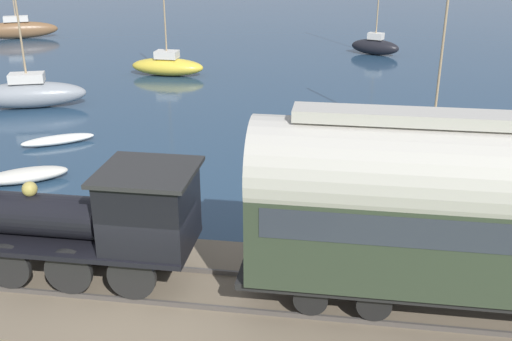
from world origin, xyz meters
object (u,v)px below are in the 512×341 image
sailboat_navy (432,135)px  sailboat_black (375,45)px  steam_locomotive (99,216)px  rowboat_near_shore (340,199)px  sailboat_gray (29,94)px  passenger_coach (500,209)px  rowboat_off_pier (58,140)px  sailboat_brown (17,29)px  rowboat_far_out (26,175)px  sailboat_yellow (167,66)px

sailboat_navy → sailboat_black: bearing=32.2°
steam_locomotive → rowboat_near_shore: size_ratio=2.65×
sailboat_gray → passenger_coach: bearing=-148.6°
sailboat_black → rowboat_near_shore: 25.93m
rowboat_off_pier → sailboat_brown: bearing=-1.8°
steam_locomotive → rowboat_far_out: bearing=40.9°
rowboat_near_shore → rowboat_off_pier: bearing=25.6°
sailboat_navy → sailboat_gray: (3.34, 19.33, 0.12)m
sailboat_brown → rowboat_near_shore: 39.15m
rowboat_far_out → steam_locomotive: bearing=-170.4°
rowboat_far_out → rowboat_off_pier: size_ratio=1.03×
sailboat_yellow → sailboat_navy: (-11.36, -14.51, -0.01)m
sailboat_black → rowboat_far_out: size_ratio=2.79×
sailboat_navy → rowboat_off_pier: bearing=123.8°
sailboat_gray → sailboat_black: size_ratio=0.74×
sailboat_yellow → sailboat_gray: size_ratio=0.96×
sailboat_yellow → sailboat_gray: 9.36m
sailboat_brown → sailboat_yellow: bearing=-151.0°
sailboat_yellow → sailboat_black: 15.46m
sailboat_navy → rowboat_far_out: sailboat_navy is taller
sailboat_navy → sailboat_black: sailboat_navy is taller
passenger_coach → rowboat_near_shore: passenger_coach is taller
sailboat_gray → sailboat_brown: 22.19m
sailboat_gray → rowboat_far_out: size_ratio=2.08×
sailboat_gray → rowboat_far_out: bearing=-172.3°
sailboat_yellow → sailboat_black: sailboat_black is taller
sailboat_brown → rowboat_off_pier: 28.53m
steam_locomotive → rowboat_near_shore: (6.24, -5.51, -2.03)m
sailboat_yellow → sailboat_brown: (11.13, 16.04, 0.17)m
rowboat_far_out → rowboat_off_pier: rowboat_far_out is taller
sailboat_black → sailboat_brown: (2.53, 28.89, 0.11)m
sailboat_gray → rowboat_far_out: sailboat_gray is taller
sailboat_brown → rowboat_off_pier: (-24.19, -15.13, -0.58)m
rowboat_far_out → rowboat_near_shore: 11.10m
sailboat_gray → sailboat_brown: sailboat_brown is taller
rowboat_off_pier → sailboat_navy: bearing=-117.5°
rowboat_near_shore → sailboat_navy: bearing=-76.2°
passenger_coach → rowboat_far_out: 16.00m
rowboat_far_out → rowboat_off_pier: 4.06m
sailboat_gray → sailboat_navy: bearing=-119.2°
sailboat_navy → rowboat_off_pier: 15.51m
sailboat_yellow → rowboat_far_out: bearing=-178.8°
steam_locomotive → sailboat_navy: 15.26m
passenger_coach → sailboat_navy: bearing=-1.4°
sailboat_yellow → sailboat_brown: bearing=57.1°
sailboat_yellow → rowboat_off_pier: sailboat_yellow is taller
sailboat_brown → rowboat_off_pier: bearing=-174.2°
rowboat_off_pier → sailboat_yellow: bearing=-37.8°
sailboat_navy → rowboat_off_pier: sailboat_navy is taller
passenger_coach → rowboat_near_shore: size_ratio=4.75×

